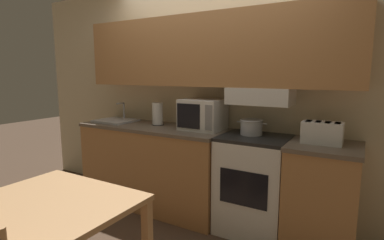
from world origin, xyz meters
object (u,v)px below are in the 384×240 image
(microwave, at_px, (203,114))
(sink_basin, at_px, (116,120))
(paper_towel_roll, at_px, (158,114))
(toaster, at_px, (322,133))
(dining_table, at_px, (52,217))
(stove_range, at_px, (253,184))
(cooking_pot, at_px, (251,127))

(microwave, height_order, sink_basin, microwave)
(microwave, distance_m, paper_towel_roll, 0.58)
(toaster, bearing_deg, dining_table, -129.99)
(toaster, xyz_separation_m, dining_table, (-1.35, -1.60, -0.39))
(paper_towel_roll, bearing_deg, dining_table, -76.30)
(microwave, bearing_deg, toaster, -2.73)
(sink_basin, distance_m, dining_table, 1.89)
(microwave, xyz_separation_m, paper_towel_roll, (-0.58, -0.01, -0.03))
(toaster, xyz_separation_m, sink_basin, (-2.33, -0.03, -0.08))
(sink_basin, bearing_deg, stove_range, 0.50)
(stove_range, relative_size, dining_table, 0.95)
(toaster, bearing_deg, sink_basin, -179.36)
(cooking_pot, distance_m, sink_basin, 1.70)
(microwave, bearing_deg, stove_range, -6.42)
(paper_towel_roll, bearing_deg, sink_basin, -172.80)
(dining_table, bearing_deg, paper_towel_roll, 103.70)
(microwave, relative_size, sink_basin, 0.96)
(toaster, xyz_separation_m, paper_towel_roll, (-1.75, 0.05, 0.03))
(microwave, bearing_deg, cooking_pot, -0.20)
(microwave, height_order, toaster, microwave)
(paper_towel_roll, xyz_separation_m, dining_table, (0.40, -1.65, -0.43))
(cooking_pot, xyz_separation_m, microwave, (-0.53, 0.00, 0.08))
(toaster, bearing_deg, microwave, 177.27)
(sink_basin, height_order, paper_towel_roll, paper_towel_roll)
(paper_towel_roll, bearing_deg, cooking_pot, 0.32)
(stove_range, bearing_deg, dining_table, -115.76)
(microwave, height_order, paper_towel_roll, microwave)
(cooking_pot, bearing_deg, toaster, -4.83)
(sink_basin, distance_m, paper_towel_roll, 0.60)
(stove_range, bearing_deg, paper_towel_roll, 177.14)
(dining_table, bearing_deg, microwave, 83.86)
(cooking_pot, relative_size, toaster, 0.90)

